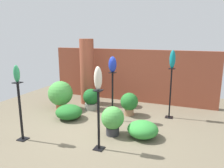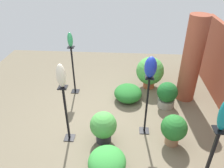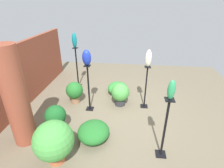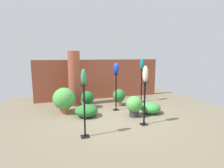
{
  "view_description": "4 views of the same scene",
  "coord_description": "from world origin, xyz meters",
  "px_view_note": "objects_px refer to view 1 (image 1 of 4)",
  "views": [
    {
      "loc": [
        2.13,
        -4.38,
        2.22
      ],
      "look_at": [
        0.3,
        0.21,
        1.1
      ],
      "focal_mm": 35.0,
      "sensor_mm": 36.0,
      "label": 1
    },
    {
      "loc": [
        3.56,
        0.27,
        3.2
      ],
      "look_at": [
        -0.16,
        0.02,
        0.96
      ],
      "focal_mm": 35.0,
      "sensor_mm": 36.0,
      "label": 2
    },
    {
      "loc": [
        -3.88,
        -0.38,
        2.78
      ],
      "look_at": [
        0.08,
        0.09,
        0.83
      ],
      "focal_mm": 28.0,
      "sensor_mm": 36.0,
      "label": 3
    },
    {
      "loc": [
        -1.88,
        -4.98,
        1.92
      ],
      "look_at": [
        -0.21,
        0.16,
        1.04
      ],
      "focal_mm": 28.0,
      "sensor_mm": 36.0,
      "label": 4
    }
  ],
  "objects_px": {
    "pedestal_ivory": "(99,123)",
    "art_vase_cobalt": "(113,64)",
    "pedestal_cobalt": "(113,99)",
    "potted_plant_back_center": "(60,94)",
    "potted_plant_front_left": "(113,119)",
    "art_vase_ivory": "(98,78)",
    "pedestal_jade": "(21,114)",
    "potted_plant_mid_right": "(129,103)",
    "potted_plant_walkway_edge": "(91,99)",
    "art_vase_teal": "(172,59)",
    "pedestal_teal": "(170,95)",
    "brick_pillar": "(87,72)",
    "art_vase_jade": "(17,74)"
  },
  "relations": [
    {
      "from": "art_vase_ivory",
      "to": "potted_plant_front_left",
      "type": "relative_size",
      "value": 0.67
    },
    {
      "from": "art_vase_teal",
      "to": "potted_plant_front_left",
      "type": "relative_size",
      "value": 0.72
    },
    {
      "from": "potted_plant_walkway_edge",
      "to": "potted_plant_mid_right",
      "type": "bearing_deg",
      "value": -2.66
    },
    {
      "from": "art_vase_cobalt",
      "to": "potted_plant_mid_right",
      "type": "xyz_separation_m",
      "value": [
        0.3,
        0.51,
        -1.12
      ]
    },
    {
      "from": "art_vase_cobalt",
      "to": "art_vase_ivory",
      "type": "bearing_deg",
      "value": -78.45
    },
    {
      "from": "pedestal_cobalt",
      "to": "potted_plant_back_center",
      "type": "distance_m",
      "value": 1.79
    },
    {
      "from": "brick_pillar",
      "to": "pedestal_teal",
      "type": "relative_size",
      "value": 1.54
    },
    {
      "from": "pedestal_teal",
      "to": "potted_plant_mid_right",
      "type": "xyz_separation_m",
      "value": [
        -1.08,
        -0.23,
        -0.26
      ]
    },
    {
      "from": "art_vase_teal",
      "to": "potted_plant_mid_right",
      "type": "distance_m",
      "value": 1.65
    },
    {
      "from": "art_vase_cobalt",
      "to": "potted_plant_walkway_edge",
      "type": "distance_m",
      "value": 1.58
    },
    {
      "from": "pedestal_cobalt",
      "to": "art_vase_ivory",
      "type": "xyz_separation_m",
      "value": [
        0.31,
        -1.51,
        0.84
      ]
    },
    {
      "from": "art_vase_teal",
      "to": "potted_plant_back_center",
      "type": "relative_size",
      "value": 0.55
    },
    {
      "from": "pedestal_jade",
      "to": "potted_plant_walkway_edge",
      "type": "bearing_deg",
      "value": 78.41
    },
    {
      "from": "pedestal_cobalt",
      "to": "art_vase_jade",
      "type": "relative_size",
      "value": 3.62
    },
    {
      "from": "pedestal_jade",
      "to": "art_vase_ivory",
      "type": "bearing_deg",
      "value": 8.24
    },
    {
      "from": "pedestal_teal",
      "to": "potted_plant_back_center",
      "type": "relative_size",
      "value": 1.57
    },
    {
      "from": "art_vase_cobalt",
      "to": "pedestal_cobalt",
      "type": "bearing_deg",
      "value": 0.0
    },
    {
      "from": "art_vase_teal",
      "to": "brick_pillar",
      "type": "bearing_deg",
      "value": 172.38
    },
    {
      "from": "brick_pillar",
      "to": "pedestal_teal",
      "type": "bearing_deg",
      "value": -7.62
    },
    {
      "from": "potted_plant_mid_right",
      "to": "potted_plant_walkway_edge",
      "type": "bearing_deg",
      "value": 177.34
    },
    {
      "from": "art_vase_cobalt",
      "to": "potted_plant_mid_right",
      "type": "bearing_deg",
      "value": 59.37
    },
    {
      "from": "art_vase_ivory",
      "to": "potted_plant_front_left",
      "type": "distance_m",
      "value": 1.27
    },
    {
      "from": "brick_pillar",
      "to": "pedestal_jade",
      "type": "relative_size",
      "value": 1.65
    },
    {
      "from": "potted_plant_front_left",
      "to": "potted_plant_walkway_edge",
      "type": "xyz_separation_m",
      "value": [
        -1.25,
        1.38,
        -0.04
      ]
    },
    {
      "from": "brick_pillar",
      "to": "potted_plant_back_center",
      "type": "distance_m",
      "value": 1.14
    },
    {
      "from": "potted_plant_walkway_edge",
      "to": "potted_plant_back_center",
      "type": "distance_m",
      "value": 0.93
    },
    {
      "from": "pedestal_teal",
      "to": "potted_plant_mid_right",
      "type": "bearing_deg",
      "value": -168.06
    },
    {
      "from": "art_vase_jade",
      "to": "potted_plant_front_left",
      "type": "xyz_separation_m",
      "value": [
        1.72,
        0.94,
        -1.08
      ]
    },
    {
      "from": "art_vase_ivory",
      "to": "potted_plant_back_center",
      "type": "height_order",
      "value": "art_vase_ivory"
    },
    {
      "from": "art_vase_cobalt",
      "to": "pedestal_jade",
      "type": "bearing_deg",
      "value": -128.48
    },
    {
      "from": "pedestal_teal",
      "to": "potted_plant_front_left",
      "type": "height_order",
      "value": "pedestal_teal"
    },
    {
      "from": "art_vase_jade",
      "to": "potted_plant_walkway_edge",
      "type": "xyz_separation_m",
      "value": [
        0.48,
        2.32,
        -1.12
      ]
    },
    {
      "from": "pedestal_ivory",
      "to": "art_vase_cobalt",
      "type": "bearing_deg",
      "value": 101.55
    },
    {
      "from": "potted_plant_mid_right",
      "to": "potted_plant_walkway_edge",
      "type": "relative_size",
      "value": 1.02
    },
    {
      "from": "pedestal_jade",
      "to": "art_vase_teal",
      "type": "distance_m",
      "value": 3.87
    },
    {
      "from": "pedestal_ivory",
      "to": "potted_plant_front_left",
      "type": "height_order",
      "value": "pedestal_ivory"
    },
    {
      "from": "pedestal_teal",
      "to": "art_vase_ivory",
      "type": "relative_size",
      "value": 3.06
    },
    {
      "from": "potted_plant_mid_right",
      "to": "potted_plant_back_center",
      "type": "distance_m",
      "value": 2.1
    },
    {
      "from": "potted_plant_front_left",
      "to": "potted_plant_back_center",
      "type": "height_order",
      "value": "potted_plant_back_center"
    },
    {
      "from": "pedestal_ivory",
      "to": "potted_plant_front_left",
      "type": "xyz_separation_m",
      "value": [
        0.02,
        0.69,
        -0.18
      ]
    },
    {
      "from": "art_vase_ivory",
      "to": "art_vase_teal",
      "type": "bearing_deg",
      "value": 64.54
    },
    {
      "from": "pedestal_teal",
      "to": "pedestal_jade",
      "type": "xyz_separation_m",
      "value": [
        -2.78,
        -2.49,
        -0.04
      ]
    },
    {
      "from": "pedestal_teal",
      "to": "potted_plant_walkway_edge",
      "type": "relative_size",
      "value": 2.15
    },
    {
      "from": "art_vase_ivory",
      "to": "potted_plant_back_center",
      "type": "xyz_separation_m",
      "value": [
        -2.08,
        1.73,
        -0.95
      ]
    },
    {
      "from": "art_vase_jade",
      "to": "potted_plant_mid_right",
      "type": "height_order",
      "value": "art_vase_jade"
    },
    {
      "from": "potted_plant_back_center",
      "to": "potted_plant_front_left",
      "type": "bearing_deg",
      "value": -26.3
    },
    {
      "from": "pedestal_cobalt",
      "to": "art_vase_jade",
      "type": "height_order",
      "value": "art_vase_jade"
    },
    {
      "from": "pedestal_jade",
      "to": "art_vase_cobalt",
      "type": "distance_m",
      "value": 2.42
    },
    {
      "from": "pedestal_jade",
      "to": "art_vase_teal",
      "type": "bearing_deg",
      "value": 41.94
    },
    {
      "from": "art_vase_teal",
      "to": "pedestal_cobalt",
      "type": "bearing_deg",
      "value": -151.87
    }
  ]
}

